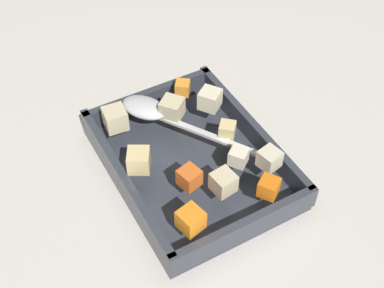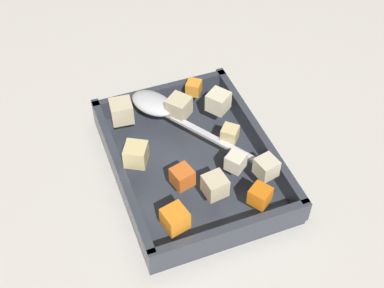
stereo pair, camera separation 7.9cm
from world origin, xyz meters
name	(u,v)px [view 2 (the right image)]	position (x,y,z in m)	size (l,w,h in m)	color
ground_plane	(181,172)	(0.00, 0.00, 0.00)	(4.00, 4.00, 0.00)	beige
baking_dish	(192,165)	(0.00, 0.02, 0.02)	(0.31, 0.24, 0.05)	#333842
carrot_chunk_center	(260,196)	(0.13, 0.07, 0.07)	(0.03, 0.03, 0.03)	orange
carrot_chunk_back_center	(175,219)	(0.13, -0.05, 0.07)	(0.03, 0.03, 0.03)	orange
carrot_chunk_mid_left	(194,87)	(-0.11, 0.07, 0.06)	(0.02, 0.02, 0.02)	orange
carrot_chunk_far_right	(182,177)	(0.06, -0.02, 0.07)	(0.03, 0.03, 0.03)	orange
potato_chunk_front_center	(122,111)	(-0.09, -0.06, 0.07)	(0.03, 0.03, 0.03)	beige
potato_chunk_near_left	(137,155)	(0.00, -0.07, 0.07)	(0.03, 0.03, 0.03)	#E0CC89
potato_chunk_heap_side	(218,101)	(-0.06, 0.09, 0.07)	(0.03, 0.03, 0.03)	beige
potato_chunk_rim_edge	(215,186)	(0.09, 0.02, 0.07)	(0.03, 0.03, 0.03)	beige
potato_chunk_corner_nw	(179,107)	(-0.07, 0.02, 0.07)	(0.03, 0.03, 0.03)	beige
potato_chunk_mid_right	(230,134)	(0.01, 0.08, 0.06)	(0.02, 0.02, 0.02)	#E0CC89
parsnip_chunk_near_spoon	(236,162)	(0.06, 0.06, 0.07)	(0.03, 0.03, 0.03)	silver
parsnip_chunk_heap_top	(266,167)	(0.09, 0.10, 0.07)	(0.03, 0.03, 0.03)	beige
serving_spoon	(159,107)	(-0.09, 0.00, 0.06)	(0.23, 0.16, 0.02)	silver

